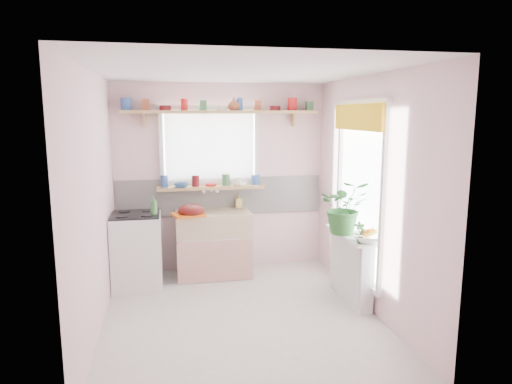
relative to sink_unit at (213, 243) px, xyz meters
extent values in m
plane|color=silver|center=(0.15, -1.29, -0.43)|extent=(3.20, 3.20, 0.00)
plane|color=white|center=(0.15, -1.29, 2.07)|extent=(3.20, 3.20, 0.00)
plane|color=beige|center=(0.15, 0.31, 0.82)|extent=(2.80, 0.00, 2.80)
plane|color=beige|center=(0.15, -2.89, 0.82)|extent=(2.80, 0.00, 2.80)
plane|color=beige|center=(-1.25, -1.29, 0.82)|extent=(0.00, 3.20, 3.20)
plane|color=beige|center=(1.55, -1.29, 0.82)|extent=(0.00, 3.20, 3.20)
cube|color=white|center=(0.15, 0.29, 0.57)|extent=(2.74, 0.03, 0.50)
cube|color=#D18798|center=(0.15, 0.29, 0.37)|extent=(2.74, 0.02, 0.12)
cube|color=white|center=(0.00, 0.30, 1.22)|extent=(1.20, 0.01, 1.00)
cube|color=white|center=(0.00, 0.24, 1.22)|extent=(1.15, 0.02, 0.95)
cube|color=white|center=(1.54, -1.09, 0.82)|extent=(0.01, 1.10, 1.90)
cube|color=yellow|center=(1.46, -1.09, 1.63)|extent=(0.03, 1.20, 0.28)
cube|color=white|center=(0.00, 0.01, -0.16)|extent=(0.85, 0.55, 0.55)
cube|color=#C8523B|center=(0.00, -0.27, -0.16)|extent=(0.95, 0.02, 0.53)
cube|color=#C7B291|center=(0.00, 0.01, 0.27)|extent=(0.95, 0.55, 0.30)
cylinder|color=silver|center=(0.00, 0.26, 0.67)|extent=(0.03, 0.22, 0.03)
cube|color=white|center=(-0.95, -0.24, 0.02)|extent=(0.58, 0.58, 0.90)
cube|color=black|center=(-0.95, -0.24, 0.47)|extent=(0.56, 0.56, 0.02)
cylinder|color=black|center=(-1.09, -0.38, 0.49)|extent=(0.14, 0.14, 0.01)
cylinder|color=black|center=(-0.81, -0.38, 0.49)|extent=(0.14, 0.14, 0.01)
cylinder|color=black|center=(-1.09, -0.10, 0.49)|extent=(0.14, 0.14, 0.01)
cylinder|color=black|center=(-0.81, -0.10, 0.49)|extent=(0.14, 0.14, 0.01)
cube|color=white|center=(1.45, -1.09, -0.06)|extent=(0.15, 0.90, 0.75)
cube|color=white|center=(1.42, -1.09, 0.33)|extent=(0.22, 0.95, 0.03)
cube|color=tan|center=(0.00, 0.19, 0.71)|extent=(1.40, 0.22, 0.04)
cube|color=tan|center=(0.15, 0.18, 1.69)|extent=(2.52, 0.24, 0.04)
cylinder|color=#3359A5|center=(-1.03, 0.18, 1.77)|extent=(0.11, 0.11, 0.12)
cylinder|color=#A55133|center=(-0.79, 0.18, 1.77)|extent=(0.11, 0.11, 0.12)
cylinder|color=#590F14|center=(-0.56, 0.18, 1.74)|extent=(0.11, 0.11, 0.06)
cylinder|color=red|center=(-0.32, 0.18, 1.77)|extent=(0.11, 0.11, 0.12)
cylinder|color=#3F7F4C|center=(-0.09, 0.18, 1.77)|extent=(0.11, 0.11, 0.12)
cylinder|color=silver|center=(0.15, 0.18, 1.74)|extent=(0.11, 0.11, 0.06)
cylinder|color=#3359A5|center=(0.39, 0.18, 1.77)|extent=(0.11, 0.11, 0.12)
cylinder|color=#A55133|center=(0.62, 0.18, 1.77)|extent=(0.11, 0.11, 0.12)
cylinder|color=#590F14|center=(0.86, 0.18, 1.74)|extent=(0.11, 0.11, 0.06)
cylinder|color=red|center=(1.09, 0.18, 1.77)|extent=(0.11, 0.11, 0.12)
cylinder|color=#3F7F4C|center=(1.33, 0.18, 1.77)|extent=(0.11, 0.11, 0.12)
cylinder|color=#3359A5|center=(-0.62, 0.19, 0.79)|extent=(0.11, 0.11, 0.12)
cylinder|color=#A55133|center=(-0.41, 0.19, 0.79)|extent=(0.11, 0.11, 0.12)
cylinder|color=#590F14|center=(-0.21, 0.19, 0.76)|extent=(0.11, 0.11, 0.06)
cylinder|color=red|center=(0.00, 0.19, 0.79)|extent=(0.11, 0.11, 0.12)
cylinder|color=#3F7F4C|center=(0.21, 0.19, 0.79)|extent=(0.11, 0.11, 0.12)
cylinder|color=silver|center=(0.41, 0.19, 0.76)|extent=(0.11, 0.11, 0.06)
cylinder|color=#3359A5|center=(0.62, 0.19, 0.79)|extent=(0.11, 0.11, 0.12)
cube|color=#D46212|center=(-0.32, -0.19, 0.44)|extent=(0.43, 0.36, 0.04)
ellipsoid|color=#550F0E|center=(-0.28, -0.19, 0.49)|extent=(0.38, 0.38, 0.15)
imported|color=#286529|center=(1.36, -1.08, 0.65)|extent=(0.65, 0.60, 0.61)
imported|color=white|center=(1.48, -1.47, 0.38)|extent=(0.44, 0.44, 0.08)
imported|color=#2E6327|center=(1.36, -1.49, 0.46)|extent=(0.12, 0.08, 0.23)
imported|color=#D3BE5D|center=(0.37, 0.21, 0.51)|extent=(0.09, 0.09, 0.18)
imported|color=white|center=(0.34, 0.13, 0.78)|extent=(0.15, 0.15, 0.10)
imported|color=#3364A7|center=(-0.39, 0.13, 0.76)|extent=(0.24, 0.24, 0.06)
imported|color=#A25032|center=(0.31, 0.17, 1.79)|extent=(0.20, 0.20, 0.17)
imported|color=#3F7F43|center=(-0.73, -0.30, 0.59)|extent=(0.11, 0.11, 0.22)
sphere|color=orange|center=(1.48, -1.47, 0.45)|extent=(0.08, 0.08, 0.08)
sphere|color=orange|center=(1.54, -1.44, 0.45)|extent=(0.08, 0.08, 0.08)
sphere|color=orange|center=(1.43, -1.45, 0.45)|extent=(0.08, 0.08, 0.08)
cylinder|color=yellow|center=(1.50, -1.52, 0.46)|extent=(0.18, 0.04, 0.10)
camera|label=1|loc=(-0.57, -5.75, 1.66)|focal=32.00mm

